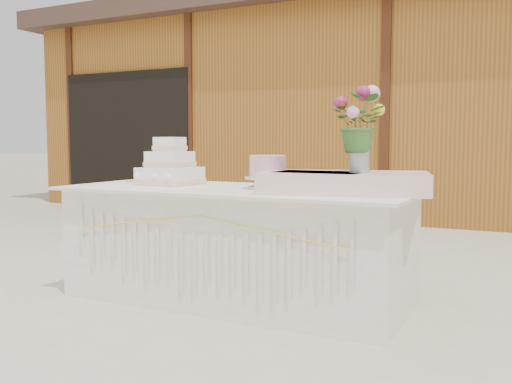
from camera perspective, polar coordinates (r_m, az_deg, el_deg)
ground at (r=3.97m, az=-1.98°, el=-10.76°), size 80.00×80.00×0.00m
barn at (r=9.54m, az=15.70°, el=8.45°), size 12.60×4.60×3.30m
cake_table at (r=3.88m, az=-2.04°, el=-5.26°), size 2.40×1.00×0.77m
wedding_cake at (r=4.18m, az=-8.58°, el=2.33°), size 0.38×0.38×0.34m
pink_cake_stand at (r=3.77m, az=1.19°, el=2.21°), size 0.31×0.31×0.22m
satin_runner at (r=3.53m, az=8.85°, el=0.96°), size 1.11×0.80×0.13m
flower_vase at (r=3.48m, az=10.33°, el=3.30°), size 0.12×0.12×0.17m
bouquet at (r=3.48m, az=10.39°, el=7.53°), size 0.33×0.29×0.35m
loose_flowers at (r=4.47m, az=-12.01°, el=1.07°), size 0.22×0.38×0.02m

